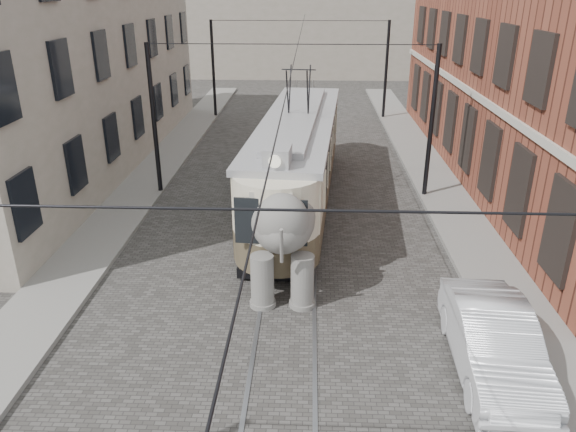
{
  "coord_description": "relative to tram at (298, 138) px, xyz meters",
  "views": [
    {
      "loc": [
        0.52,
        -14.96,
        8.0
      ],
      "look_at": [
        -0.04,
        -1.11,
        2.1
      ],
      "focal_mm": 34.11,
      "sensor_mm": 36.0,
      "label": 1
    }
  ],
  "objects": [
    {
      "name": "ground",
      "position": [
        -0.09,
        -5.29,
        -2.59
      ],
      "size": [
        120.0,
        120.0,
        0.0
      ],
      "primitive_type": "plane",
      "color": "#464441"
    },
    {
      "name": "parked_car",
      "position": [
        4.54,
        -10.13,
        -1.84
      ],
      "size": [
        1.78,
        4.65,
        1.51
      ],
      "primitive_type": "imported",
      "rotation": [
        0.0,
        0.0,
        -0.04
      ],
      "color": "silver",
      "rests_on": "ground"
    },
    {
      "name": "tram_rails",
      "position": [
        -0.09,
        -5.29,
        -2.58
      ],
      "size": [
        1.54,
        80.0,
        0.02
      ],
      "primitive_type": null,
      "color": "slate",
      "rests_on": "ground"
    },
    {
      "name": "sidewalk_right",
      "position": [
        5.91,
        -5.29,
        -2.52
      ],
      "size": [
        2.0,
        60.0,
        0.15
      ],
      "primitive_type": "cube",
      "color": "slate",
      "rests_on": "ground"
    },
    {
      "name": "tram",
      "position": [
        0.0,
        0.0,
        0.0
      ],
      "size": [
        3.69,
        13.25,
        5.19
      ],
      "primitive_type": null,
      "rotation": [
        0.0,
        0.0,
        -0.08
      ],
      "color": "beige",
      "rests_on": "ground"
    },
    {
      "name": "elephant",
      "position": [
        -0.26,
        -6.57,
        -0.94
      ],
      "size": [
        3.13,
        5.5,
        3.32
      ],
      "primitive_type": null,
      "rotation": [
        0.0,
        0.0,
        0.03
      ],
      "color": "slate",
      "rests_on": "ground"
    },
    {
      "name": "sidewalk_left",
      "position": [
        -6.59,
        -5.29,
        -2.52
      ],
      "size": [
        2.0,
        60.0,
        0.15
      ],
      "primitive_type": "cube",
      "color": "slate",
      "rests_on": "ground"
    },
    {
      "name": "brick_building",
      "position": [
        10.91,
        3.71,
        3.41
      ],
      "size": [
        8.0,
        26.0,
        12.0
      ],
      "primitive_type": "cube",
      "color": "brown",
      "rests_on": "ground"
    },
    {
      "name": "catenary",
      "position": [
        -0.29,
        -0.29,
        0.41
      ],
      "size": [
        11.0,
        30.2,
        6.0
      ],
      "primitive_type": null,
      "color": "black",
      "rests_on": "ground"
    },
    {
      "name": "stucco_building",
      "position": [
        -11.09,
        4.71,
        2.41
      ],
      "size": [
        7.0,
        24.0,
        10.0
      ],
      "primitive_type": "cube",
      "color": "gray",
      "rests_on": "ground"
    }
  ]
}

